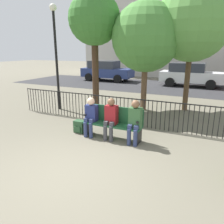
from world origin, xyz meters
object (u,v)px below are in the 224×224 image
(tree_1, at_px, (94,20))
(tree_2, at_px, (146,38))
(seated_person_1, at_px, (111,117))
(parked_car_2, at_px, (106,70))
(tree_0, at_px, (192,23))
(seated_person_2, at_px, (135,120))
(parked_car_0, at_px, (190,74))
(seated_person_0, at_px, (91,114))
(lamp_post, at_px, (55,44))
(park_bench, at_px, (113,121))
(backpack, at_px, (80,126))

(tree_1, relative_size, tree_2, 1.10)
(seated_person_1, distance_m, tree_1, 4.80)
(tree_2, xyz_separation_m, parked_car_2, (-5.56, 7.64, -2.11))
(tree_0, bearing_deg, seated_person_1, -109.60)
(seated_person_2, height_order, tree_1, tree_1)
(tree_0, bearing_deg, parked_car_0, 94.55)
(seated_person_0, xyz_separation_m, tree_2, (0.54, 3.50, 2.30))
(seated_person_1, bearing_deg, lamp_post, 148.98)
(seated_person_1, bearing_deg, seated_person_2, 0.08)
(seated_person_2, xyz_separation_m, parked_car_0, (0.26, 10.97, 0.16))
(seated_person_1, xyz_separation_m, tree_2, (-0.11, 3.50, 2.28))
(park_bench, distance_m, seated_person_0, 0.70)
(tree_1, bearing_deg, parked_car_0, 68.23)
(backpack, relative_size, tree_0, 0.08)
(park_bench, height_order, seated_person_2, seated_person_2)
(seated_person_2, height_order, parked_car_2, parked_car_2)
(backpack, height_order, tree_0, tree_0)
(park_bench, height_order, backpack, park_bench)
(seated_person_1, distance_m, seated_person_2, 0.71)
(tree_2, bearing_deg, lamp_post, -156.95)
(park_bench, xyz_separation_m, seated_person_0, (-0.67, -0.13, 0.17))
(tree_2, distance_m, lamp_post, 3.64)
(seated_person_1, xyz_separation_m, parked_car_0, (0.97, 10.97, 0.17))
(tree_1, height_order, parked_car_0, tree_1)
(seated_person_1, relative_size, lamp_post, 0.28)
(park_bench, distance_m, parked_car_2, 12.39)
(backpack, relative_size, parked_car_0, 0.09)
(seated_person_2, distance_m, tree_2, 4.25)
(seated_person_2, relative_size, lamp_post, 0.29)
(tree_1, bearing_deg, seated_person_1, -54.54)
(seated_person_2, height_order, tree_0, tree_0)
(seated_person_2, xyz_separation_m, tree_0, (0.80, 4.24, 2.79))
(seated_person_2, relative_size, backpack, 3.20)
(seated_person_0, bearing_deg, tree_2, 81.22)
(tree_2, relative_size, parked_car_2, 1.03)
(parked_car_0, xyz_separation_m, parked_car_2, (-6.64, 0.16, 0.00))
(seated_person_0, height_order, seated_person_2, seated_person_2)
(seated_person_2, bearing_deg, parked_car_2, 119.81)
(seated_person_1, distance_m, parked_car_2, 12.49)
(parked_car_0, bearing_deg, park_bench, -95.04)
(tree_0, relative_size, tree_2, 1.15)
(tree_2, bearing_deg, parked_car_0, 81.75)
(seated_person_2, bearing_deg, park_bench, 169.58)
(seated_person_1, bearing_deg, parked_car_0, 84.92)
(lamp_post, bearing_deg, tree_2, 23.05)
(tree_0, height_order, tree_2, tree_0)
(tree_1, bearing_deg, lamp_post, -141.95)
(parked_car_0, bearing_deg, seated_person_1, -95.08)
(tree_1, distance_m, parked_car_2, 9.23)
(backpack, distance_m, parked_car_2, 11.98)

